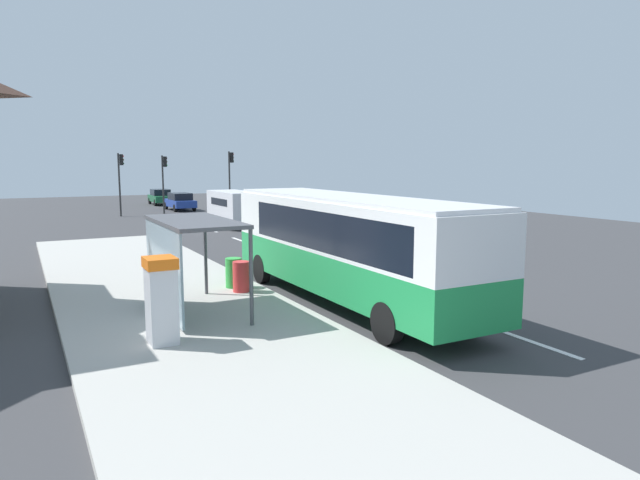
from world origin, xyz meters
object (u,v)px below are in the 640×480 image
object	(u,v)px
ticket_machine	(162,300)
bus_shelter	(183,242)
traffic_light_median	(164,175)
white_van	(234,206)
sedan_far	(161,197)
traffic_light_far_side	(120,174)
traffic_light_near_side	(230,172)
bus	(346,242)
recycling_bin_green	(234,273)
recycling_bin_red	(241,277)
sedan_near	(180,201)

from	to	relation	value
ticket_machine	bus_shelter	distance (m)	2.68
traffic_light_median	white_van	bearing A→B (deg)	-81.18
bus_shelter	sedan_far	bearing A→B (deg)	78.29
traffic_light_far_side	traffic_light_median	distance (m)	3.59
traffic_light_near_side	traffic_light_far_side	xyz separation A→B (m)	(-8.60, 0.80, -0.12)
bus	ticket_machine	bearing A→B (deg)	-163.32
recycling_bin_green	recycling_bin_red	bearing A→B (deg)	-90.00
recycling_bin_red	traffic_light_median	distance (m)	30.67
bus	white_van	size ratio (longest dim) A/B	2.11
sedan_near	traffic_light_median	xyz separation A→B (m)	(-1.90, -2.68, 2.36)
sedan_near	bus_shelter	bearing A→B (deg)	-104.14
sedan_near	ticket_machine	distance (m)	38.13
sedan_far	ticket_machine	bearing A→B (deg)	-102.49
sedan_far	bus_shelter	distance (m)	42.95
white_van	traffic_light_far_side	bearing A→B (deg)	116.18
white_van	sedan_far	xyz separation A→B (m)	(0.10, 21.71, -0.55)
ticket_machine	recycling_bin_green	world-z (taller)	ticket_machine
recycling_bin_red	bus	bearing A→B (deg)	-41.54
white_van	bus_shelter	world-z (taller)	bus_shelter
white_van	ticket_machine	bearing A→B (deg)	-113.27
white_van	recycling_bin_green	distance (m)	19.06
ticket_machine	white_van	bearing A→B (deg)	66.73
sedan_near	traffic_light_median	world-z (taller)	traffic_light_median
bus	white_van	bearing A→B (deg)	79.37
sedan_far	bus_shelter	xyz separation A→B (m)	(-8.71, -42.03, 1.31)
white_van	traffic_light_near_side	xyz separation A→B (m)	(3.30, 9.98, 2.02)
recycling_bin_green	traffic_light_median	xyz separation A→B (m)	(4.60, 29.52, 2.49)
ticket_machine	recycling_bin_red	world-z (taller)	ticket_machine
sedan_near	ticket_machine	size ratio (longest dim) A/B	2.29
bus	bus_shelter	size ratio (longest dim) A/B	2.75
bus	traffic_light_median	world-z (taller)	traffic_light_median
recycling_bin_red	traffic_light_median	bearing A→B (deg)	81.34
recycling_bin_green	traffic_light_far_side	xyz separation A→B (m)	(1.10, 28.72, 2.59)
bus	sedan_near	world-z (taller)	bus
ticket_machine	recycling_bin_red	distance (m)	5.17
traffic_light_far_side	bus	bearing A→B (deg)	-87.49
sedan_far	recycling_bin_green	distance (m)	40.18
sedan_far	traffic_light_far_side	distance (m)	12.44
recycling_bin_red	traffic_light_far_side	xyz separation A→B (m)	(1.10, 29.42, 2.59)
white_van	bus_shelter	distance (m)	22.08
sedan_near	traffic_light_median	distance (m)	4.05
white_van	traffic_light_near_side	bearing A→B (deg)	71.71
bus_shelter	recycling_bin_red	bearing A→B (deg)	37.25
white_van	ticket_machine	size ratio (longest dim) A/B	2.69
traffic_light_near_side	recycling_bin_green	bearing A→B (deg)	-109.16
sedan_near	traffic_light_far_side	distance (m)	6.88
sedan_near	traffic_light_far_side	xyz separation A→B (m)	(-5.40, -3.48, 2.45)
traffic_light_median	bus_shelter	distance (m)	32.64
recycling_bin_red	traffic_light_near_side	world-z (taller)	traffic_light_near_side
traffic_light_far_side	recycling_bin_red	bearing A→B (deg)	-92.14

